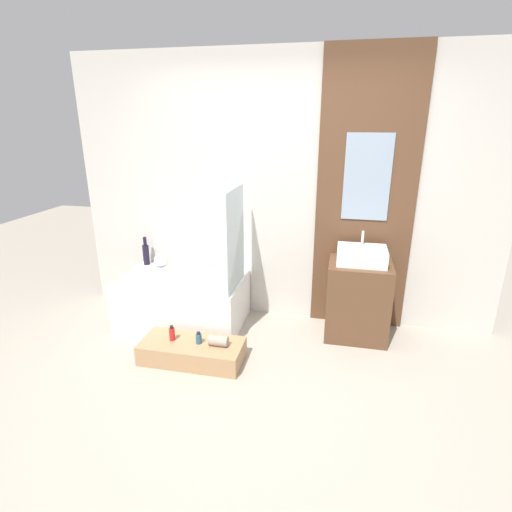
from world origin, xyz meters
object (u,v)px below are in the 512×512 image
object	(u,v)px
bottle_soap_secondary	(199,338)
sink	(362,255)
bottle_soap_primary	(172,334)
vase_tall_dark	(146,253)
wooden_step_bench	(192,351)
bathtub	(183,300)
vase_round_light	(160,261)

from	to	relation	value
bottle_soap_secondary	sink	bearing A→B (deg)	29.60
bottle_soap_primary	bottle_soap_secondary	xyz separation A→B (m)	(0.24, -0.00, -0.01)
vase_tall_dark	wooden_step_bench	bearing A→B (deg)	-47.36
bathtub	sink	world-z (taller)	sink
wooden_step_bench	vase_tall_dark	distance (m)	1.36
vase_round_light	bottle_soap_primary	xyz separation A→B (m)	(0.50, -0.89, -0.32)
bathtub	wooden_step_bench	size ratio (longest dim) A/B	1.38
vase_tall_dark	bottle_soap_primary	world-z (taller)	vase_tall_dark
bathtub	bottle_soap_secondary	size ratio (longest dim) A/B	11.47
bathtub	vase_tall_dark	bearing A→B (deg)	150.79
vase_round_light	bathtub	bearing A→B (deg)	-36.64
bathtub	bottle_soap_secondary	xyz separation A→B (m)	(0.39, -0.63, -0.02)
sink	vase_tall_dark	bearing A→B (deg)	175.46
sink	bottle_soap_secondary	bearing A→B (deg)	-150.40
sink	vase_round_light	xyz separation A→B (m)	(-2.06, 0.14, -0.26)
bathtub	wooden_step_bench	distance (m)	0.73
bottle_soap_primary	bottle_soap_secondary	world-z (taller)	bottle_soap_primary
bottle_soap_primary	wooden_step_bench	bearing A→B (deg)	-0.00
sink	bottle_soap_primary	bearing A→B (deg)	-154.36
wooden_step_bench	bathtub	bearing A→B (deg)	117.46
sink	bottle_soap_primary	size ratio (longest dim) A/B	3.20
vase_tall_dark	sink	bearing A→B (deg)	-4.54
vase_round_light	bottle_soap_primary	world-z (taller)	vase_round_light
wooden_step_bench	bottle_soap_secondary	world-z (taller)	bottle_soap_secondary
wooden_step_bench	bottle_soap_primary	size ratio (longest dim) A/B	6.41
sink	vase_round_light	world-z (taller)	sink
bathtub	bottle_soap_primary	bearing A→B (deg)	-76.38
bathtub	vase_round_light	bearing A→B (deg)	143.36
sink	wooden_step_bench	bearing A→B (deg)	-151.59
vase_tall_dark	bottle_soap_primary	xyz separation A→B (m)	(0.68, -0.92, -0.37)
bathtub	bottle_soap_secondary	distance (m)	0.75
vase_round_light	bottle_soap_primary	bearing A→B (deg)	-60.67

